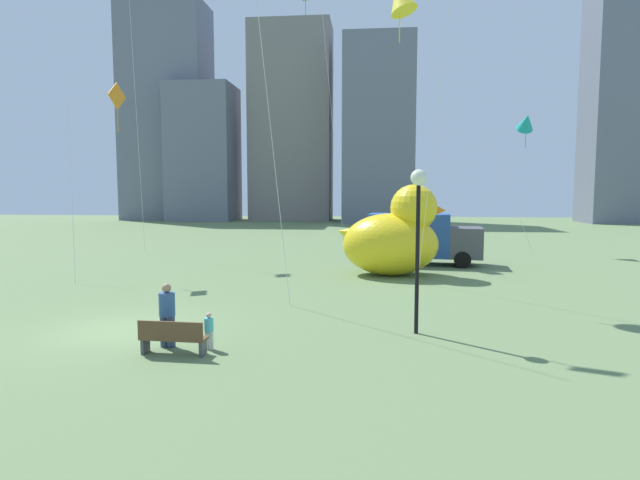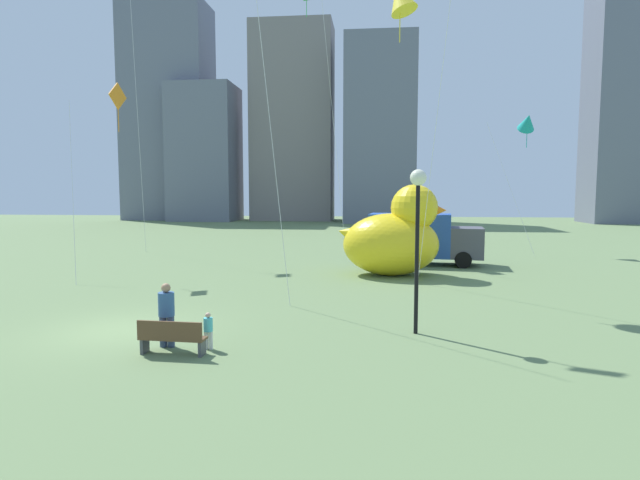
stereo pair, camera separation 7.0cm
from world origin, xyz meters
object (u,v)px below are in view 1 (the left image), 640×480
Objects in this scene: box_truck at (422,239)px; park_bench at (172,337)px; kite_teal at (526,122)px; kite_orange at (114,103)px; person_child at (209,329)px; person_adult at (167,312)px; giant_inflatable_duck at (394,237)px; lamppost at (418,209)px.

park_bench is at bearing -114.02° from box_truck.
kite_teal is 25.71m from kite_orange.
park_bench is at bearing -142.85° from person_child.
kite_orange reaches higher than person_adult.
park_bench is at bearing -114.44° from giant_inflatable_duck.
lamppost is 17.24m from kite_orange.
person_adult is 18.65m from box_truck.
person_child is at bearing -4.13° from person_adult.
giant_inflatable_duck is (5.30, 12.78, 1.36)m from person_child.
kite_teal is (15.15, 24.35, 8.24)m from park_bench.
box_truck reaches higher than park_bench.
giant_inflatable_duck is at bearing 91.33° from lamppost.
kite_orange reaches higher than person_child.
box_truck is at bearing 67.44° from person_child.
giant_inflatable_duck reaches higher than park_bench.
giant_inflatable_duck is at bearing 5.70° from kite_orange.
kite_teal is at bearing 58.82° from person_child.
kite_orange is at bearing -151.35° from kite_teal.
lamppost is 0.50× the size of kite_teal.
giant_inflatable_duck is (6.46, 12.70, 0.95)m from person_adult.
park_bench is at bearing -59.66° from person_adult.
person_child is 16.08m from kite_orange.
box_truck is 12.46m from kite_teal.
giant_inflatable_duck is at bearing 63.02° from person_adult.
park_bench is 19.11m from box_truck.
box_truck is at bearing 67.37° from giant_inflatable_duck.
box_truck is at bearing 84.39° from lamppost.
lamppost is 23.92m from kite_teal.
box_truck is at bearing 19.62° from kite_orange.
park_bench is 16.16m from kite_orange.
kite_orange reaches higher than box_truck.
person_adult reaches higher than person_child.
person_child is 0.10× the size of kite_teal.
giant_inflatable_duck is 0.83× the size of box_truck.
kite_teal reaches higher than park_bench.
kite_teal is (15.54, 23.68, 7.76)m from person_adult.
kite_orange reaches higher than lamppost.
park_bench is 0.18× the size of kite_teal.
person_child is at bearing -121.18° from kite_teal.
person_adult is 7.52m from lamppost.
kite_teal is (8.83, 21.64, 5.06)m from lamppost.
park_bench is at bearing -58.35° from kite_orange.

